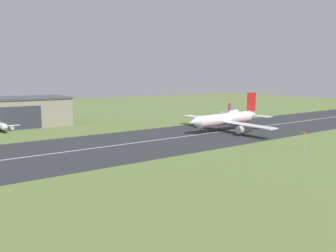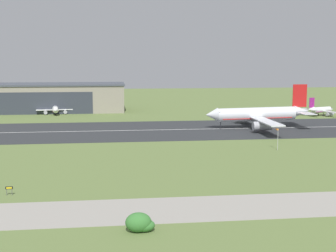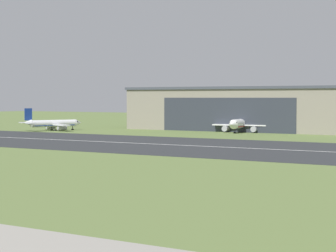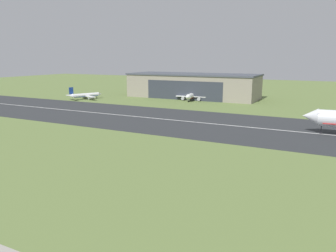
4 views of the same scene
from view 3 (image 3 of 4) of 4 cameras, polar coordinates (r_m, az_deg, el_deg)
ground_plane at (r=94.26m, az=-9.60°, el=-4.44°), size 667.30×667.30×0.00m
runway_strip at (r=146.87m, az=6.75°, el=-1.93°), size 427.30×52.45×0.06m
runway_centreline at (r=146.87m, az=6.75°, el=-1.92°), size 384.57×0.70×0.01m
hangar_building at (r=228.58m, az=6.70°, el=1.52°), size 81.46×29.05×14.99m
airplane_parked_west at (r=227.17m, az=-9.98°, el=0.20°), size 18.72×21.66×7.73m
airplane_parked_centre at (r=214.53m, az=6.43°, el=0.20°), size 19.15×22.55×9.48m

